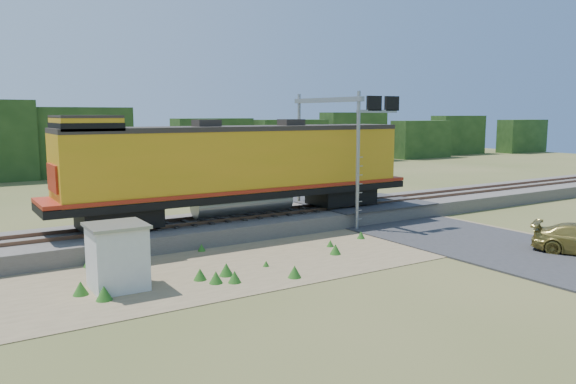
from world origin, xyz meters
TOP-DOWN VIEW (x-y plane):
  - ground at (0.00, 0.00)m, footprint 140.00×140.00m
  - ballast at (0.00, 6.00)m, footprint 70.00×5.00m
  - rails at (0.00, 6.00)m, footprint 70.00×1.54m
  - dirt_shoulder at (-2.00, 0.50)m, footprint 26.00×8.00m
  - road at (7.00, 0.74)m, footprint 7.00×66.00m
  - tree_line_north at (0.00, 38.00)m, footprint 130.00×3.00m
  - weed_clumps at (-3.50, 0.10)m, footprint 15.00×6.20m
  - locomotive at (-1.65, 6.00)m, footprint 19.91×3.04m
  - shed at (-9.69, -0.27)m, footprint 2.00×2.00m
  - signal_gantry at (4.39, 5.33)m, footprint 2.91×6.20m

SIDE VIEW (x-z plane):
  - ground at x=0.00m, z-range 0.00..0.00m
  - weed_clumps at x=-3.50m, z-range -0.28..0.28m
  - dirt_shoulder at x=-2.00m, z-range 0.00..0.03m
  - road at x=7.00m, z-range -0.34..0.52m
  - ballast at x=0.00m, z-range 0.00..0.80m
  - rails at x=0.00m, z-range 0.80..0.96m
  - shed at x=-9.69m, z-range 0.01..2.36m
  - tree_line_north at x=0.00m, z-range -0.18..6.32m
  - locomotive at x=-1.65m, z-range 0.93..6.06m
  - signal_gantry at x=4.39m, z-range 1.82..9.16m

